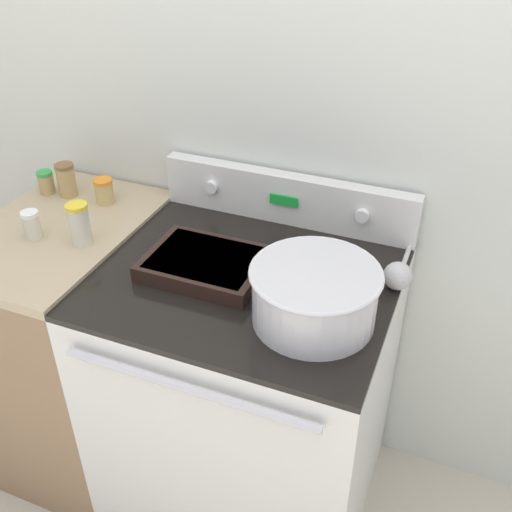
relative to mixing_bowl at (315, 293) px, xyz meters
The scene contains 12 objects.
kitchen_wall 0.59m from the mixing_bowl, 114.40° to the left, with size 8.00×0.05×2.50m.
stove_range 0.60m from the mixing_bowl, 154.15° to the left, with size 0.81×0.73×0.93m.
control_panel 0.48m from the mixing_bowl, 117.35° to the left, with size 0.81×0.07×0.16m.
side_counter 1.02m from the mixing_bowl, behind, with size 0.47×0.70×0.94m.
mixing_bowl is the anchor object (origin of this frame).
casserole_dish 0.35m from the mixing_bowl, 165.42° to the left, with size 0.33×0.25×0.05m.
ladle 0.28m from the mixing_bowl, 53.86° to the left, with size 0.08×0.34×0.08m.
spice_jar_yellow_cap 0.73m from the mixing_bowl, behind, with size 0.06×0.06×0.13m.
spice_jar_orange_cap 0.86m from the mixing_bowl, 159.45° to the left, with size 0.06×0.06×0.08m.
spice_jar_white_cap 0.88m from the mixing_bowl, behind, with size 0.05×0.05×0.09m.
spice_jar_brown_cap 0.99m from the mixing_bowl, 162.48° to the left, with size 0.06×0.06×0.11m.
spice_jar_green_cap 1.06m from the mixing_bowl, 164.44° to the left, with size 0.05×0.05×0.08m.
Camera 1 is at (0.52, -0.87, 1.89)m, focal length 42.00 mm.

